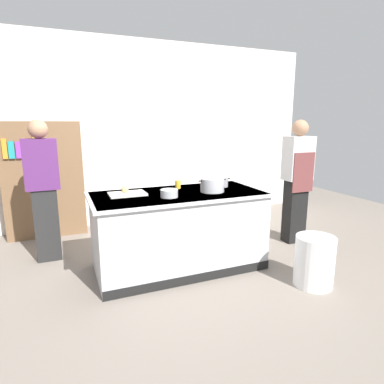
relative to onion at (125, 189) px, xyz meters
name	(u,v)px	position (x,y,z in m)	size (l,w,h in m)	color
ground_plane	(179,266)	(0.57, -0.16, -0.96)	(10.00, 10.00, 0.00)	slate
back_wall	(135,133)	(0.57, 1.94, 0.54)	(6.40, 0.12, 3.00)	silver
counter_island	(179,229)	(0.57, -0.16, -0.49)	(1.98, 0.98, 0.90)	#B7BABF
cutting_board	(127,194)	(0.02, -0.04, -0.05)	(0.40, 0.28, 0.02)	silver
onion	(125,189)	(0.00, 0.00, 0.00)	(0.08, 0.08, 0.08)	tan
stock_pot	(212,185)	(0.96, -0.24, 0.02)	(0.34, 0.27, 0.16)	#B7BABF
sauce_pan	(222,182)	(1.20, -0.03, 0.00)	(0.21, 0.15, 0.12)	#99999E
mixing_bowl	(169,193)	(0.41, -0.32, -0.02)	(0.19, 0.19, 0.08)	#B7BABF
juice_cup	(178,184)	(0.66, 0.08, -0.01)	(0.07, 0.07, 0.10)	yellow
trash_bin	(314,261)	(1.73, -1.12, -0.69)	(0.40, 0.40, 0.54)	white
person_chef	(297,179)	(2.39, 0.01, -0.04)	(0.38, 0.25, 1.72)	black
person_guest	(44,188)	(-0.85, 0.67, -0.05)	(0.38, 0.24, 1.72)	#242424
bookshelf	(44,180)	(-0.88, 1.64, -0.10)	(1.10, 0.31, 1.70)	brown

